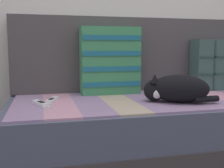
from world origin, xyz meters
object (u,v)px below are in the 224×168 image
(couch, at_px, (155,128))
(throw_pillow_striped, at_px, (110,61))
(game_remote_near, at_px, (51,101))
(sleeping_cat, at_px, (175,89))
(throw_pillow_quilted, at_px, (217,65))
(game_remote_far, at_px, (41,104))

(couch, bearing_deg, throw_pillow_striped, 138.34)
(throw_pillow_striped, distance_m, game_remote_near, 0.49)
(couch, bearing_deg, game_remote_near, -179.56)
(sleeping_cat, relative_size, game_remote_near, 1.79)
(couch, bearing_deg, sleeping_cat, -76.62)
(throw_pillow_striped, xyz_separation_m, game_remote_near, (-0.38, -0.21, -0.21))
(throw_pillow_quilted, bearing_deg, sleeping_cat, -143.77)
(throw_pillow_quilted, relative_size, game_remote_far, 1.81)
(couch, xyz_separation_m, sleeping_cat, (0.04, -0.17, 0.27))
(couch, distance_m, throw_pillow_quilted, 0.70)
(throw_pillow_striped, xyz_separation_m, game_remote_far, (-0.44, -0.29, -0.21))
(game_remote_far, bearing_deg, couch, 6.94)
(game_remote_near, bearing_deg, throw_pillow_striped, 29.03)
(sleeping_cat, distance_m, game_remote_near, 0.68)
(throw_pillow_quilted, distance_m, throw_pillow_striped, 0.79)
(throw_pillow_quilted, height_order, game_remote_far, throw_pillow_quilted)
(game_remote_near, bearing_deg, throw_pillow_quilted, 10.30)
(couch, relative_size, game_remote_far, 8.63)
(throw_pillow_striped, relative_size, sleeping_cat, 1.16)
(throw_pillow_striped, height_order, game_remote_near, throw_pillow_striped)
(couch, xyz_separation_m, game_remote_near, (-0.62, -0.00, 0.20))
(throw_pillow_quilted, height_order, sleeping_cat, throw_pillow_quilted)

